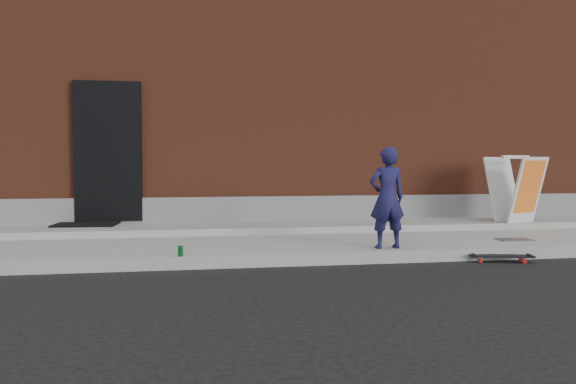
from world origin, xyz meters
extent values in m
plane|color=black|center=(0.00, 0.00, 0.00)|extent=(80.00, 80.00, 0.00)
cube|color=gray|center=(0.00, 1.50, 0.07)|extent=(20.00, 3.00, 0.15)
cube|color=gray|center=(0.00, 2.40, 0.20)|extent=(20.00, 1.20, 0.10)
cube|color=brown|center=(0.00, 7.00, 2.50)|extent=(20.00, 8.00, 5.00)
cube|color=slate|center=(0.00, 2.97, 0.45)|extent=(20.00, 0.10, 0.40)
cube|color=black|center=(-2.60, 2.96, 1.40)|extent=(1.05, 0.12, 2.25)
imported|color=#191742|center=(1.14, 0.25, 0.78)|extent=(0.48, 0.33, 1.27)
cylinder|color=#B21212|center=(2.75, -0.12, 0.03)|extent=(0.06, 0.04, 0.05)
cylinder|color=#B21212|center=(2.70, -0.27, 0.03)|extent=(0.06, 0.04, 0.05)
cylinder|color=#B21212|center=(2.26, 0.03, 0.03)|extent=(0.06, 0.04, 0.05)
cylinder|color=#B21212|center=(2.21, -0.12, 0.03)|extent=(0.06, 0.04, 0.05)
cube|color=#A7A7AB|center=(2.73, -0.19, 0.06)|extent=(0.09, 0.17, 0.02)
cube|color=#A7A7AB|center=(2.23, -0.05, 0.06)|extent=(0.09, 0.17, 0.02)
cube|color=black|center=(2.48, -0.12, 0.08)|extent=(0.77, 0.39, 0.02)
cube|color=silver|center=(4.04, 1.78, 0.78)|extent=(0.72, 0.52, 1.06)
cube|color=silver|center=(3.86, 2.22, 0.78)|extent=(0.72, 0.52, 1.06)
cube|color=yellow|center=(4.05, 1.75, 0.73)|extent=(0.59, 0.41, 0.85)
cube|color=silver|center=(3.95, 2.00, 1.31)|extent=(0.62, 0.30, 0.05)
cylinder|color=#1B8738|center=(-1.40, 0.05, 0.21)|extent=(0.08, 0.08, 0.12)
cube|color=black|center=(-2.90, 2.70, 0.26)|extent=(0.99, 0.82, 0.03)
cube|color=#4C4C50|center=(3.13, 0.66, 0.16)|extent=(0.47, 0.32, 0.01)
camera|label=1|loc=(-1.24, -6.44, 1.22)|focal=35.00mm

